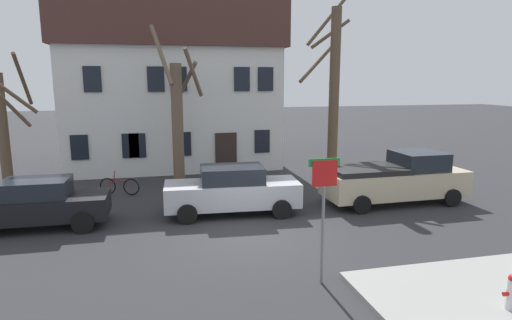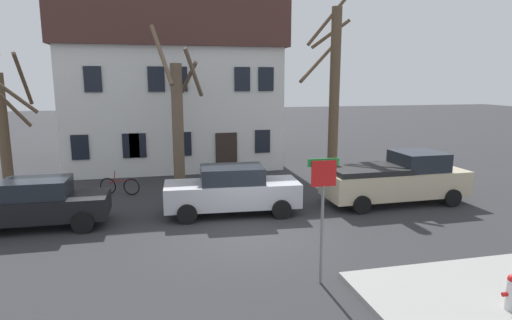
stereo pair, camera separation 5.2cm
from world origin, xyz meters
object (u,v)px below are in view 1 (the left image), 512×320
(pickup_truck_beige, at_px, (396,179))
(bicycle_leaning, at_px, (119,186))
(car_black_sedan, at_px, (37,204))
(fire_hydrant, at_px, (512,291))
(building_main, at_px, (172,85))
(tree_bare_near, at_px, (4,126))
(street_sign_pole, at_px, (324,198))
(tree_bare_far, at_px, (333,90))
(car_silver_sedan, at_px, (232,190))
(tree_bare_mid, at_px, (178,117))

(pickup_truck_beige, height_order, bicycle_leaning, pickup_truck_beige)
(car_black_sedan, xyz_separation_m, fire_hydrant, (10.82, -8.01, -0.30))
(building_main, bearing_deg, car_black_sedan, -113.24)
(building_main, distance_m, pickup_truck_beige, 14.41)
(pickup_truck_beige, bearing_deg, tree_bare_near, 163.11)
(street_sign_pole, relative_size, bicycle_leaning, 1.83)
(tree_bare_far, height_order, pickup_truck_beige, tree_bare_far)
(pickup_truck_beige, xyz_separation_m, fire_hydrant, (-2.11, -7.97, -0.45))
(tree_bare_near, relative_size, tree_bare_far, 0.67)
(car_black_sedan, height_order, pickup_truck_beige, pickup_truck_beige)
(building_main, relative_size, car_silver_sedan, 2.37)
(bicycle_leaning, bearing_deg, street_sign_pole, -60.91)
(tree_bare_near, height_order, tree_bare_far, tree_bare_far)
(tree_bare_near, height_order, pickup_truck_beige, tree_bare_near)
(building_main, height_order, tree_bare_far, tree_bare_far)
(tree_bare_far, height_order, fire_hydrant, tree_bare_far)
(fire_hydrant, distance_m, bicycle_leaning, 14.48)
(tree_bare_near, relative_size, car_silver_sedan, 1.20)
(building_main, relative_size, tree_bare_near, 1.98)
(fire_hydrant, bearing_deg, building_main, 106.97)
(tree_bare_mid, bearing_deg, tree_bare_far, -6.93)
(pickup_truck_beige, relative_size, bicycle_leaning, 3.39)
(tree_bare_mid, relative_size, car_silver_sedan, 1.46)
(tree_bare_near, relative_size, street_sign_pole, 1.94)
(fire_hydrant, bearing_deg, tree_bare_mid, 114.63)
(tree_bare_far, xyz_separation_m, street_sign_pole, (-4.42, -9.93, -2.18))
(car_silver_sedan, xyz_separation_m, fire_hydrant, (4.39, -8.03, -0.36))
(fire_hydrant, bearing_deg, pickup_truck_beige, 75.18)
(tree_bare_mid, bearing_deg, building_main, 89.68)
(tree_bare_mid, xyz_separation_m, fire_hydrant, (5.96, -13.00, -2.59))
(tree_bare_near, height_order, bicycle_leaning, tree_bare_near)
(street_sign_pole, bearing_deg, car_silver_sedan, 100.75)
(pickup_truck_beige, bearing_deg, bicycle_leaning, 160.79)
(tree_bare_near, height_order, street_sign_pole, tree_bare_near)
(tree_bare_mid, bearing_deg, pickup_truck_beige, -31.93)
(bicycle_leaning, bearing_deg, tree_bare_near, 168.96)
(building_main, bearing_deg, pickup_truck_beige, -54.93)
(building_main, xyz_separation_m, car_black_sedan, (-4.90, -11.40, -3.62))
(tree_bare_near, xyz_separation_m, bicycle_leaning, (4.41, -0.86, -2.56))
(tree_bare_far, height_order, car_silver_sedan, tree_bare_far)
(fire_hydrant, bearing_deg, car_silver_sedan, 118.63)
(tree_bare_mid, bearing_deg, tree_bare_near, -176.27)
(car_silver_sedan, distance_m, fire_hydrant, 9.16)
(car_black_sedan, bearing_deg, street_sign_pole, -37.57)
(car_black_sedan, xyz_separation_m, pickup_truck_beige, (12.93, -0.04, 0.15))
(car_black_sedan, distance_m, street_sign_pole, 9.60)
(fire_hydrant, height_order, bicycle_leaning, bicycle_leaning)
(car_silver_sedan, height_order, fire_hydrant, car_silver_sedan)
(building_main, bearing_deg, car_silver_sedan, -82.29)
(tree_bare_far, bearing_deg, bicycle_leaning, -177.33)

